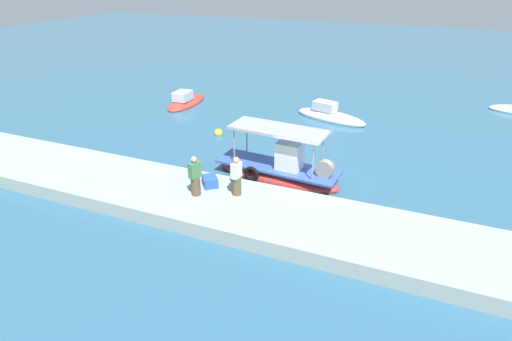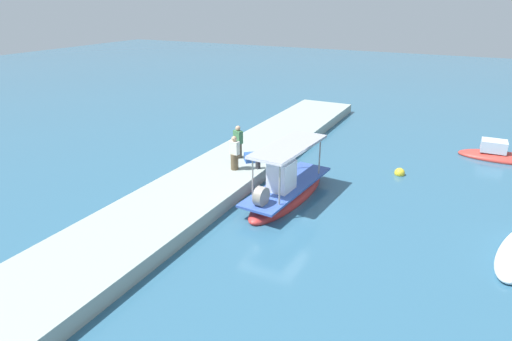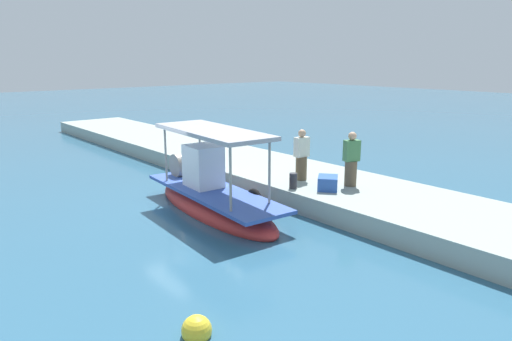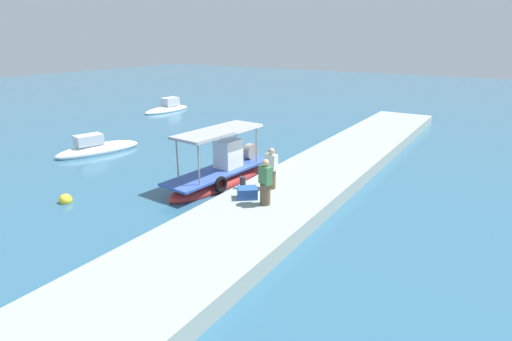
{
  "view_description": "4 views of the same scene",
  "coord_description": "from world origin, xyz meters",
  "px_view_note": "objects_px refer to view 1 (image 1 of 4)",
  "views": [
    {
      "loc": [
        4.3,
        -16.34,
        9.01
      ],
      "look_at": [
        -1.61,
        -1.96,
        1.25
      ],
      "focal_mm": 28.92,
      "sensor_mm": 36.0,
      "label": 1
    },
    {
      "loc": [
        14.88,
        6.69,
        8.34
      ],
      "look_at": [
        -1.87,
        -1.86,
        0.81
      ],
      "focal_mm": 30.41,
      "sensor_mm": 36.0,
      "label": 2
    },
    {
      "loc": [
        -12.3,
        7.6,
        4.49
      ],
      "look_at": [
        -1.88,
        -1.23,
        1.19
      ],
      "focal_mm": 32.34,
      "sensor_mm": 36.0,
      "label": 3
    },
    {
      "loc": [
        -15.2,
        -10.73,
        6.43
      ],
      "look_at": [
        -0.64,
        -1.51,
        0.7
      ],
      "focal_mm": 28.52,
      "sensor_mm": 36.0,
      "label": 4
    }
  ],
  "objects_px": {
    "cargo_crate": "(210,181)",
    "moored_boat_far": "(186,102)",
    "fisherman_near_bollard": "(237,178)",
    "moored_boat_mid": "(330,116)",
    "main_fishing_boat": "(279,170)",
    "mooring_bollard": "(234,176)",
    "marker_buoy": "(218,133)",
    "fisherman_by_crate": "(195,178)"
  },
  "relations": [
    {
      "from": "cargo_crate",
      "to": "moored_boat_far",
      "type": "bearing_deg",
      "value": 125.41
    },
    {
      "from": "fisherman_near_bollard",
      "to": "moored_boat_mid",
      "type": "bearing_deg",
      "value": 85.15
    },
    {
      "from": "main_fishing_boat",
      "to": "moored_boat_far",
      "type": "relative_size",
      "value": 1.41
    },
    {
      "from": "fisherman_near_bollard",
      "to": "moored_boat_far",
      "type": "height_order",
      "value": "fisherman_near_bollard"
    },
    {
      "from": "moored_boat_far",
      "to": "fisherman_near_bollard",
      "type": "bearing_deg",
      "value": -50.84
    },
    {
      "from": "cargo_crate",
      "to": "main_fishing_boat",
      "type": "bearing_deg",
      "value": 53.11
    },
    {
      "from": "fisherman_near_bollard",
      "to": "moored_boat_mid",
      "type": "height_order",
      "value": "fisherman_near_bollard"
    },
    {
      "from": "moored_boat_far",
      "to": "mooring_bollard",
      "type": "bearing_deg",
      "value": -50.24
    },
    {
      "from": "cargo_crate",
      "to": "marker_buoy",
      "type": "xyz_separation_m",
      "value": [
        -3.1,
        6.79,
        -0.72
      ]
    },
    {
      "from": "fisherman_near_bollard",
      "to": "mooring_bollard",
      "type": "xyz_separation_m",
      "value": [
        -0.6,
        0.96,
        -0.52
      ]
    },
    {
      "from": "mooring_bollard",
      "to": "cargo_crate",
      "type": "bearing_deg",
      "value": -136.58
    },
    {
      "from": "cargo_crate",
      "to": "moored_boat_mid",
      "type": "xyz_separation_m",
      "value": [
        2.4,
        11.99,
        -0.6
      ]
    },
    {
      "from": "mooring_bollard",
      "to": "marker_buoy",
      "type": "height_order",
      "value": "mooring_bollard"
    },
    {
      "from": "fisherman_near_bollard",
      "to": "fisherman_by_crate",
      "type": "bearing_deg",
      "value": -156.99
    },
    {
      "from": "cargo_crate",
      "to": "moored_boat_far",
      "type": "distance_m",
      "value": 13.88
    },
    {
      "from": "fisherman_near_bollard",
      "to": "moored_boat_mid",
      "type": "xyz_separation_m",
      "value": [
        1.04,
        12.23,
        -1.15
      ]
    },
    {
      "from": "fisherman_near_bollard",
      "to": "marker_buoy",
      "type": "xyz_separation_m",
      "value": [
        -4.46,
        7.03,
        -1.27
      ]
    },
    {
      "from": "fisherman_near_bollard",
      "to": "cargo_crate",
      "type": "relative_size",
      "value": 2.29
    },
    {
      "from": "fisherman_near_bollard",
      "to": "cargo_crate",
      "type": "bearing_deg",
      "value": 170.12
    },
    {
      "from": "fisherman_by_crate",
      "to": "mooring_bollard",
      "type": "height_order",
      "value": "fisherman_by_crate"
    },
    {
      "from": "fisherman_by_crate",
      "to": "mooring_bollard",
      "type": "xyz_separation_m",
      "value": [
        0.93,
        1.61,
        -0.53
      ]
    },
    {
      "from": "fisherman_by_crate",
      "to": "cargo_crate",
      "type": "distance_m",
      "value": 1.06
    },
    {
      "from": "cargo_crate",
      "to": "moored_boat_mid",
      "type": "bearing_deg",
      "value": 78.68
    },
    {
      "from": "main_fishing_boat",
      "to": "mooring_bollard",
      "type": "bearing_deg",
      "value": -122.8
    },
    {
      "from": "main_fishing_boat",
      "to": "marker_buoy",
      "type": "xyz_separation_m",
      "value": [
        -5.21,
        3.98,
        -0.35
      ]
    },
    {
      "from": "fisherman_by_crate",
      "to": "marker_buoy",
      "type": "height_order",
      "value": "fisherman_by_crate"
    },
    {
      "from": "cargo_crate",
      "to": "mooring_bollard",
      "type": "bearing_deg",
      "value": 43.42
    },
    {
      "from": "main_fishing_boat",
      "to": "marker_buoy",
      "type": "height_order",
      "value": "main_fishing_boat"
    },
    {
      "from": "main_fishing_boat",
      "to": "fisherman_near_bollard",
      "type": "relative_size",
      "value": 3.66
    },
    {
      "from": "mooring_bollard",
      "to": "moored_boat_far",
      "type": "height_order",
      "value": "mooring_bollard"
    },
    {
      "from": "mooring_bollard",
      "to": "main_fishing_boat",
      "type": "bearing_deg",
      "value": 57.2
    },
    {
      "from": "moored_boat_far",
      "to": "moored_boat_mid",
      "type": "bearing_deg",
      "value": 3.8
    },
    {
      "from": "fisherman_near_bollard",
      "to": "cargo_crate",
      "type": "height_order",
      "value": "fisherman_near_bollard"
    },
    {
      "from": "fisherman_by_crate",
      "to": "moored_boat_far",
      "type": "relative_size",
      "value": 0.39
    },
    {
      "from": "cargo_crate",
      "to": "moored_boat_mid",
      "type": "distance_m",
      "value": 12.25
    },
    {
      "from": "cargo_crate",
      "to": "moored_boat_mid",
      "type": "relative_size",
      "value": 0.15
    },
    {
      "from": "mooring_bollard",
      "to": "cargo_crate",
      "type": "relative_size",
      "value": 0.66
    },
    {
      "from": "main_fishing_boat",
      "to": "fisherman_near_bollard",
      "type": "distance_m",
      "value": 3.27
    },
    {
      "from": "mooring_bollard",
      "to": "marker_buoy",
      "type": "relative_size",
      "value": 0.94
    },
    {
      "from": "fisherman_by_crate",
      "to": "moored_boat_far",
      "type": "distance_m",
      "value": 14.56
    },
    {
      "from": "moored_boat_mid",
      "to": "moored_boat_far",
      "type": "relative_size",
      "value": 1.16
    },
    {
      "from": "marker_buoy",
      "to": "moored_boat_far",
      "type": "xyz_separation_m",
      "value": [
        -4.94,
        4.51,
        0.06
      ]
    }
  ]
}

